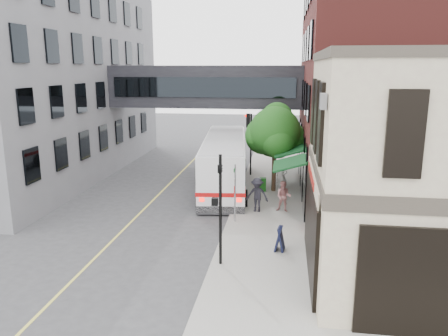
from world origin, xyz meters
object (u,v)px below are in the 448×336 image
(bus, at_px, (225,160))
(sandwich_board, at_px, (280,239))
(pedestrian_b, at_px, (284,196))
(pedestrian_a, at_px, (282,177))
(pedestrian_c, at_px, (257,195))
(newspaper_box, at_px, (263,184))

(bus, distance_m, sandwich_board, 11.16)
(bus, height_order, pedestrian_b, bus)
(pedestrian_b, bearing_deg, pedestrian_a, 102.18)
(bus, relative_size, sandwich_board, 11.64)
(bus, bearing_deg, pedestrian_a, -15.97)
(bus, bearing_deg, sandwich_board, -69.63)
(bus, xyz_separation_m, pedestrian_a, (3.83, -1.10, -0.73))
(pedestrian_c, bearing_deg, pedestrian_a, 82.09)
(pedestrian_b, height_order, sandwich_board, pedestrian_b)
(sandwich_board, bearing_deg, bus, 118.48)
(pedestrian_a, height_order, newspaper_box, pedestrian_a)
(sandwich_board, bearing_deg, pedestrian_c, 112.62)
(pedestrian_b, bearing_deg, pedestrian_c, -162.31)
(pedestrian_b, xyz_separation_m, sandwich_board, (-0.12, -5.30, -0.32))
(pedestrian_b, bearing_deg, newspaper_box, 118.93)
(pedestrian_c, height_order, newspaper_box, pedestrian_c)
(newspaper_box, xyz_separation_m, sandwich_board, (1.23, -9.23, 0.10))
(pedestrian_a, relative_size, sandwich_board, 1.80)
(pedestrian_c, xyz_separation_m, sandwich_board, (1.32, -5.10, -0.41))
(pedestrian_a, height_order, pedestrian_b, pedestrian_a)
(bus, distance_m, pedestrian_c, 5.93)
(bus, height_order, pedestrian_a, bus)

